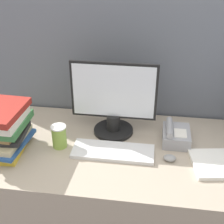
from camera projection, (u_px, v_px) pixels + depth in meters
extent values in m
cube|color=slate|center=(121.00, 109.00, 2.09)|extent=(1.93, 0.04, 1.48)
cube|color=tan|center=(112.00, 196.00, 1.91)|extent=(1.53, 0.78, 0.73)
cylinder|color=black|center=(113.00, 130.00, 1.86)|extent=(0.23, 0.23, 0.02)
cylinder|color=black|center=(113.00, 122.00, 1.83)|extent=(0.08, 0.08, 0.09)
cube|color=black|center=(114.00, 91.00, 1.74)|extent=(0.49, 0.02, 0.34)
cube|color=silver|center=(113.00, 92.00, 1.73)|extent=(0.46, 0.01, 0.31)
cube|color=silver|center=(113.00, 151.00, 1.68)|extent=(0.44, 0.16, 0.02)
ellipsoid|color=gray|center=(170.00, 158.00, 1.62)|extent=(0.07, 0.05, 0.03)
cylinder|color=#8CB247|center=(59.00, 137.00, 1.71)|extent=(0.08, 0.08, 0.12)
cylinder|color=white|center=(58.00, 127.00, 1.68)|extent=(0.08, 0.08, 0.01)
cube|color=gold|center=(6.00, 146.00, 1.70)|extent=(0.21, 0.28, 0.04)
cube|color=#264C8C|center=(4.00, 142.00, 1.68)|extent=(0.26, 0.31, 0.02)
cube|color=#C6B78C|center=(4.00, 138.00, 1.67)|extent=(0.21, 0.29, 0.03)
cube|color=#262628|center=(5.00, 133.00, 1.66)|extent=(0.24, 0.24, 0.03)
cube|color=olive|center=(4.00, 128.00, 1.66)|extent=(0.20, 0.25, 0.02)
cube|color=#38723F|center=(5.00, 123.00, 1.64)|extent=(0.21, 0.27, 0.04)
cube|color=silver|center=(0.00, 118.00, 1.61)|extent=(0.23, 0.26, 0.04)
cube|color=maroon|center=(2.00, 111.00, 1.60)|extent=(0.22, 0.30, 0.03)
cube|color=#99999E|center=(176.00, 136.00, 1.76)|extent=(0.15, 0.19, 0.07)
cube|color=white|center=(180.00, 133.00, 1.72)|extent=(0.07, 0.09, 0.00)
cylinder|color=#99999E|center=(170.00, 128.00, 1.74)|extent=(0.04, 0.18, 0.04)
cube|color=white|center=(214.00, 164.00, 1.59)|extent=(0.26, 0.26, 0.02)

